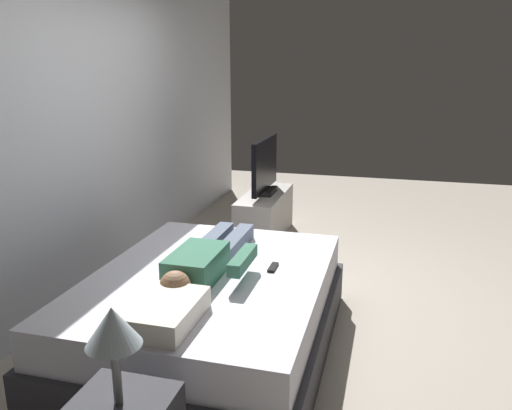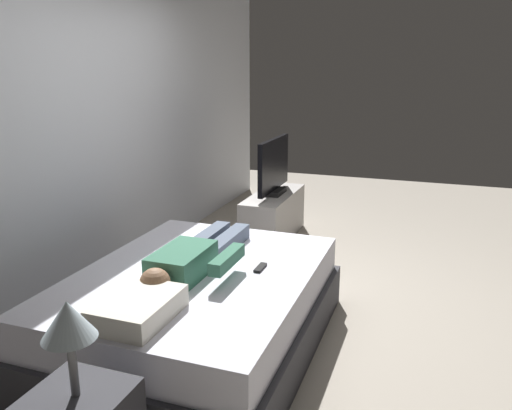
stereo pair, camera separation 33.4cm
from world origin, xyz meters
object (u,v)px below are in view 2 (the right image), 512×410
(remote, at_px, (260,268))
(bed, at_px, (197,310))
(person, at_px, (194,258))
(tv_stand, at_px, (273,216))
(pillow, at_px, (138,308))
(tv, at_px, (274,168))
(lamp, at_px, (68,322))

(remote, bearing_deg, bed, 115.57)
(person, height_order, tv_stand, person)
(person, bearing_deg, pillow, -177.67)
(person, height_order, tv, tv)
(bed, relative_size, tv, 2.26)
(bed, bearing_deg, lamp, -176.01)
(bed, height_order, tv_stand, bed)
(lamp, bearing_deg, bed, 3.99)
(pillow, bearing_deg, tv_stand, 4.10)
(bed, distance_m, tv_stand, 2.29)
(person, bearing_deg, remote, -69.53)
(tv, bearing_deg, lamp, -175.17)
(bed, xyz_separation_m, person, (0.03, 0.03, 0.36))
(pillow, height_order, tv_stand, pillow)
(bed, distance_m, remote, 0.51)
(tv_stand, bearing_deg, person, -175.34)
(bed, bearing_deg, remote, -64.43)
(person, distance_m, lamp, 1.35)
(person, xyz_separation_m, remote, (0.15, -0.40, -0.07))
(bed, height_order, person, person)
(tv, bearing_deg, person, -175.34)
(pillow, xyz_separation_m, person, (0.70, 0.03, 0.02))
(tv_stand, xyz_separation_m, lamp, (-3.58, -0.30, 0.60))
(pillow, bearing_deg, lamp, -171.71)
(pillow, distance_m, person, 0.70)
(remote, distance_m, lamp, 1.53)
(remote, distance_m, tv_stand, 2.21)
(bed, xyz_separation_m, lamp, (-1.29, -0.09, 0.59))
(pillow, relative_size, tv_stand, 0.44)
(remote, relative_size, tv_stand, 0.14)
(pillow, distance_m, tv, 2.97)
(lamp, bearing_deg, tv_stand, 4.83)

